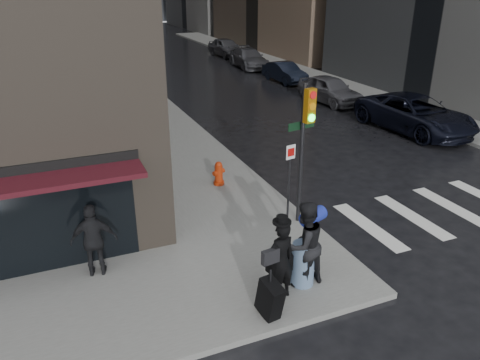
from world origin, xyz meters
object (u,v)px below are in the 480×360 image
object	(u,v)px
man_jeans	(303,244)
parked_car_2	(285,72)
parked_car_4	(226,47)
traffic_light	(304,137)
fire_hydrant	(219,174)
parked_car_0	(415,114)
man_overcoat	(278,267)
parked_car_3	(249,58)
parked_car_1	(330,89)
man_greycoat	(94,240)

from	to	relation	value
man_jeans	parked_car_2	distance (m)	23.61
parked_car_4	traffic_light	bearing A→B (deg)	-111.73
traffic_light	fire_hydrant	size ratio (longest dim) A/B	4.84
man_jeans	parked_car_2	bearing A→B (deg)	-127.88
man_jeans	traffic_light	size ratio (longest dim) A/B	0.52
parked_car_0	parked_car_2	bearing A→B (deg)	86.65
fire_hydrant	man_overcoat	bearing A→B (deg)	-99.12
traffic_light	fire_hydrant	xyz separation A→B (m)	(-1.20, 3.42, -2.22)
parked_car_3	man_overcoat	bearing A→B (deg)	-108.75
fire_hydrant	parked_car_4	size ratio (longest dim) A/B	0.17
parked_car_3	parked_car_4	xyz separation A→B (m)	(0.47, 6.20, 0.07)
man_overcoat	parked_car_1	xyz separation A→B (m)	(11.14, 15.19, -0.24)
man_overcoat	parked_car_0	size ratio (longest dim) A/B	0.34
parked_car_3	man_greycoat	bearing A→B (deg)	-117.03
parked_car_4	parked_car_2	bearing A→B (deg)	-96.40
man_overcoat	parked_car_1	size ratio (longest dim) A/B	0.45
parked_car_0	parked_car_1	world-z (taller)	parked_car_0
man_greycoat	parked_car_1	xyz separation A→B (m)	(14.61, 12.62, -0.29)
parked_car_4	parked_car_0	bearing A→B (deg)	-94.63
parked_car_4	parked_car_1	bearing A→B (deg)	-96.77
man_overcoat	traffic_light	world-z (taller)	traffic_light
traffic_light	parked_car_0	size ratio (longest dim) A/B	0.67
man_overcoat	parked_car_1	distance (m)	18.84
parked_car_1	parked_car_4	distance (m)	18.62
parked_car_3	parked_car_0	bearing A→B (deg)	-85.27
fire_hydrant	parked_car_0	distance (m)	11.07
man_greycoat	fire_hydrant	world-z (taller)	man_greycoat
man_overcoat	man_greycoat	size ratio (longest dim) A/B	1.12
parked_car_0	parked_car_3	size ratio (longest dim) A/B	1.17
traffic_light	parked_car_4	xyz separation A→B (m)	(9.75, 30.82, -1.92)
fire_hydrant	parked_car_2	bearing A→B (deg)	55.09
fire_hydrant	parked_car_3	xyz separation A→B (m)	(10.48, 21.20, 0.22)
man_overcoat	man_greycoat	world-z (taller)	man_overcoat
man_greycoat	parked_car_2	distance (m)	24.06
traffic_light	parked_car_4	world-z (taller)	traffic_light
parked_car_2	man_overcoat	bearing A→B (deg)	-122.25
parked_car_2	parked_car_3	xyz separation A→B (m)	(0.01, 6.20, 0.07)
man_jeans	fire_hydrant	xyz separation A→B (m)	(0.22, 6.04, -0.67)
man_jeans	parked_car_4	world-z (taller)	man_jeans
man_greycoat	parked_car_3	size ratio (longest dim) A/B	0.36
fire_hydrant	parked_car_0	bearing A→B (deg)	13.58
traffic_light	parked_car_1	bearing A→B (deg)	42.80
parked_car_2	man_greycoat	bearing A→B (deg)	-132.50
man_jeans	fire_hydrant	bearing A→B (deg)	-103.04
traffic_light	parked_car_2	world-z (taller)	traffic_light
man_greycoat	parked_car_2	xyz separation A→B (m)	(14.97, 18.82, -0.39)
man_overcoat	man_jeans	size ratio (longest dim) A/B	0.99
parked_car_3	parked_car_4	distance (m)	6.22
man_overcoat	parked_car_2	size ratio (longest dim) A/B	0.50
man_overcoat	fire_hydrant	distance (m)	6.49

